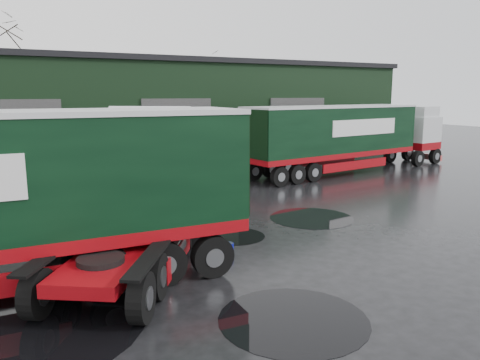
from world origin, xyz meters
name	(u,v)px	position (x,y,z in m)	size (l,w,h in m)	color
ground	(284,246)	(0.00, 0.00, 0.00)	(100.00, 100.00, 0.00)	black
warehouse	(146,111)	(2.00, 20.00, 3.16)	(32.40, 12.40, 6.30)	black
hero_tractor	(124,196)	(-4.50, -0.14, 1.95)	(2.66, 6.28, 3.90)	#0C361B
lorry_right	(334,140)	(8.94, 9.00, 1.84)	(2.42, 14.01, 3.68)	silver
wash_bucket	(228,249)	(-1.70, 0.16, 0.15)	(0.32, 0.32, 0.30)	#060C91
tree_back_a	(5,87)	(-6.00, 30.00, 4.75)	(4.40, 4.40, 9.50)	black
tree_back_b	(199,99)	(10.00, 30.00, 3.75)	(4.40, 4.40, 7.50)	black
puddle_0	(293,319)	(-2.24, -3.77, 0.00)	(2.89, 2.89, 0.01)	black
puddle_1	(311,218)	(2.52, 2.14, 0.00)	(2.90, 2.90, 0.01)	black
puddle_2	(22,326)	(-6.85, -1.63, 0.00)	(4.59, 4.59, 0.01)	black
puddle_4	(235,236)	(-0.81, 1.48, 0.00)	(1.81, 1.81, 0.01)	black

